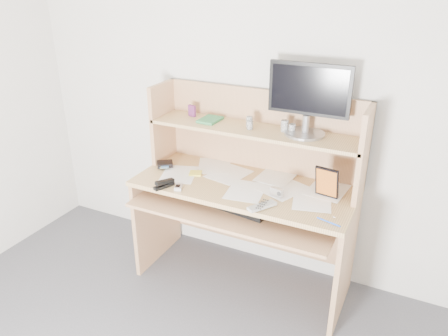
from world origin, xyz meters
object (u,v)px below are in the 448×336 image
at_px(desk, 248,187).
at_px(keyboard, 236,206).
at_px(game_case, 327,182).
at_px(monitor, 309,97).
at_px(tv_remote, 262,206).

relative_size(desk, keyboard, 3.12).
bearing_deg(game_case, monitor, 150.47).
height_order(keyboard, tv_remote, tv_remote).
bearing_deg(desk, game_case, -3.93).
bearing_deg(monitor, game_case, -38.29).
height_order(game_case, monitor, monitor).
distance_m(tv_remote, game_case, 0.42).
xyz_separation_m(desk, tv_remote, (0.22, -0.32, 0.07)).
bearing_deg(desk, keyboard, -87.52).
bearing_deg(tv_remote, keyboard, -174.27).
distance_m(tv_remote, monitor, 0.70).
distance_m(keyboard, tv_remote, 0.25).
bearing_deg(keyboard, game_case, 27.65).
xyz_separation_m(tv_remote, game_case, (0.29, 0.28, 0.09)).
distance_m(keyboard, monitor, 0.79).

